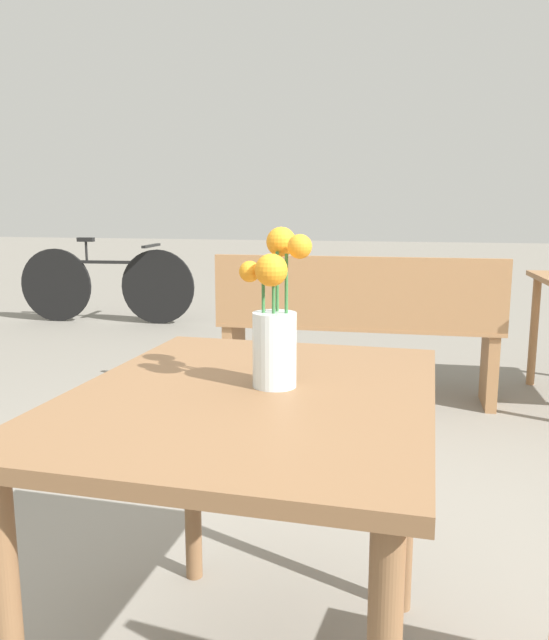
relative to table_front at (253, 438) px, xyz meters
The scene contains 4 objects.
table_front is the anchor object (origin of this frame).
flower_vase 0.24m from the table_front, 41.44° to the left, with size 0.15×0.15×0.34m.
bench_near 2.31m from the table_front, 90.28° to the left, with size 1.63×0.41×0.85m.
bicycle 5.05m from the table_front, 121.69° to the left, with size 1.76×0.44×0.83m.
Camera 1 is at (0.33, -1.22, 1.11)m, focal length 35.00 mm.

